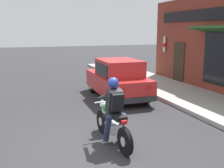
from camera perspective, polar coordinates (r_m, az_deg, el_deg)
The scene contains 5 objects.
ground_plane at distance 6.38m, azimuth -3.19°, elevation -13.30°, with size 80.00×80.00×0.00m, color #2B2B2D.
sidewalk_curb at distance 11.04m, azimuth 16.48°, elevation -2.60°, with size 2.60×22.00×0.14m, color #9E9B93.
motorcycle_with_rider at distance 6.30m, azimuth 0.21°, elevation -7.02°, with size 0.57×2.02×1.62m.
car_hatchback at distance 10.50m, azimuth 1.19°, elevation 1.04°, with size 1.72×3.81×1.57m.
trash_bin at distance 14.18m, azimuth 3.82°, elevation 3.24°, with size 0.56×0.56×0.98m.
Camera 1 is at (-1.68, -5.54, 2.68)m, focal length 42.00 mm.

